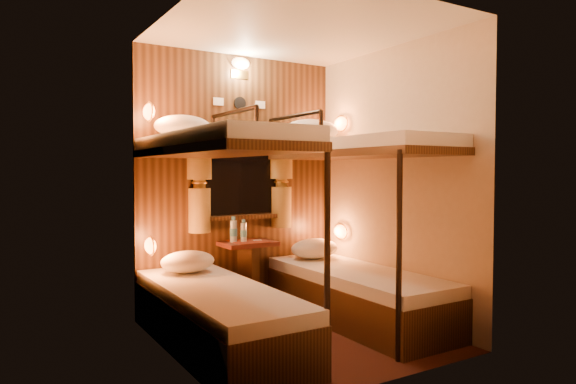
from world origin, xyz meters
TOP-DOWN VIEW (x-y plane):
  - floor at (0.00, 0.00)m, footprint 2.10×2.10m
  - ceiling at (0.00, 0.00)m, footprint 2.10×2.10m
  - wall_back at (0.00, 1.05)m, footprint 2.40×0.00m
  - wall_front at (0.00, -1.05)m, footprint 2.40×0.00m
  - wall_left at (-1.00, 0.00)m, footprint 0.00×2.40m
  - wall_right at (1.00, 0.00)m, footprint 0.00×2.40m
  - back_panel at (0.00, 1.04)m, footprint 2.00×0.03m
  - bunk_left at (-0.65, 0.07)m, footprint 0.72×1.90m
  - bunk_right at (0.65, 0.07)m, footprint 0.72×1.90m
  - window at (0.00, 1.00)m, footprint 1.00×0.12m
  - curtains at (0.00, 0.97)m, footprint 1.10×0.22m
  - back_fixtures at (0.00, 1.00)m, footprint 0.54×0.09m
  - reading_lamps at (-0.00, 0.70)m, footprint 2.00×0.20m
  - table at (0.00, 0.85)m, footprint 0.50×0.34m
  - bottle_left at (-0.13, 0.89)m, footprint 0.07×0.07m
  - bottle_right at (-0.05, 0.85)m, footprint 0.06×0.06m
  - sachet_a at (0.10, 0.86)m, footprint 0.09×0.08m
  - sachet_b at (0.02, 0.83)m, footprint 0.07×0.06m
  - pillow_lower_left at (-0.65, 0.68)m, footprint 0.46×0.33m
  - pillow_lower_right at (0.65, 0.71)m, footprint 0.49×0.35m
  - pillow_upper_left at (-0.65, 0.78)m, footprint 0.49×0.35m
  - pillow_upper_right at (0.65, 0.77)m, footprint 0.57×0.41m

SIDE VIEW (x-z plane):
  - floor at x=0.00m, z-range 0.00..0.00m
  - table at x=0.00m, z-range 0.09..0.74m
  - pillow_lower_left at x=-0.65m, z-range 0.46..0.64m
  - pillow_lower_right at x=0.65m, z-range 0.46..0.65m
  - bunk_left at x=-0.65m, z-range -0.35..1.47m
  - bunk_right at x=0.65m, z-range -0.35..1.47m
  - sachet_b at x=0.02m, z-range 0.65..0.65m
  - sachet_a at x=0.10m, z-range 0.65..0.66m
  - bottle_right at x=-0.05m, z-range 0.64..0.84m
  - bottle_left at x=-0.13m, z-range 0.63..0.87m
  - window at x=0.00m, z-range 0.79..1.58m
  - wall_back at x=0.00m, z-range 0.00..2.40m
  - wall_front at x=0.00m, z-range 0.00..2.40m
  - wall_left at x=-1.00m, z-range 0.00..2.40m
  - wall_right at x=1.00m, z-range 0.00..2.40m
  - back_panel at x=0.00m, z-range 0.00..2.40m
  - reading_lamps at x=0.00m, z-range 0.62..1.86m
  - curtains at x=0.00m, z-range 0.76..1.76m
  - pillow_upper_left at x=-0.65m, z-range 1.59..1.78m
  - pillow_upper_right at x=0.65m, z-range 1.59..1.81m
  - back_fixtures at x=0.00m, z-range 2.00..2.49m
  - ceiling at x=0.00m, z-range 2.40..2.40m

